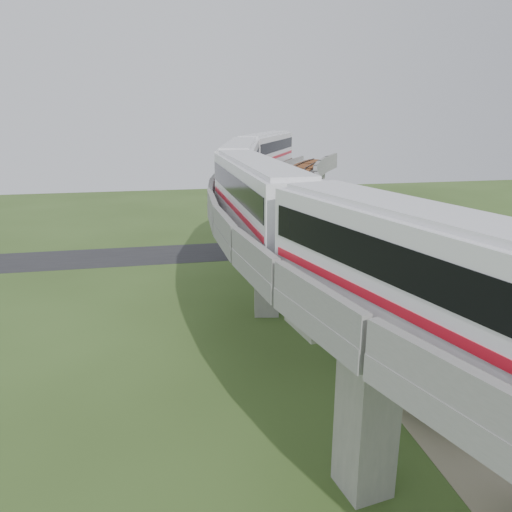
% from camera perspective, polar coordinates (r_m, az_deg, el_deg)
% --- Properties ---
extents(ground, '(160.00, 160.00, 0.00)m').
position_cam_1_polar(ground, '(33.54, 3.46, -13.42)').
color(ground, '#354B1E').
rests_on(ground, ground).
extents(dirt_lot, '(18.00, 26.00, 0.04)m').
position_cam_1_polar(dirt_lot, '(37.70, 25.83, -11.57)').
color(dirt_lot, gray).
rests_on(dirt_lot, ground).
extents(asphalt_road, '(60.00, 8.00, 0.03)m').
position_cam_1_polar(asphalt_road, '(60.91, -3.55, 0.55)').
color(asphalt_road, '#232326').
rests_on(asphalt_road, ground).
extents(viaduct, '(19.58, 73.98, 11.40)m').
position_cam_1_polar(viaduct, '(31.25, 10.59, 2.03)').
color(viaduct, '#99968E').
rests_on(viaduct, ground).
extents(metro_train, '(13.16, 61.08, 3.64)m').
position_cam_1_polar(metro_train, '(34.64, 2.56, 9.18)').
color(metro_train, silver).
rests_on(metro_train, ground).
extents(fence, '(3.87, 38.73, 1.50)m').
position_cam_1_polar(fence, '(36.62, 18.68, -10.27)').
color(fence, '#2D382D').
rests_on(fence, ground).
extents(tree_0, '(1.87, 1.87, 2.60)m').
position_cam_1_polar(tree_0, '(57.85, 10.13, 1.29)').
color(tree_0, '#382314').
rests_on(tree_0, ground).
extents(tree_1, '(3.01, 3.01, 3.87)m').
position_cam_1_polar(tree_1, '(52.50, 9.26, 0.66)').
color(tree_1, '#382314').
rests_on(tree_1, ground).
extents(tree_2, '(3.11, 3.11, 3.41)m').
position_cam_1_polar(tree_2, '(44.28, 8.83, -2.99)').
color(tree_2, '#382314').
rests_on(tree_2, ground).
extents(tree_3, '(2.65, 2.65, 3.29)m').
position_cam_1_polar(tree_3, '(41.59, 11.27, -4.32)').
color(tree_3, '#382314').
rests_on(tree_3, ground).
extents(tree_4, '(2.47, 2.47, 3.07)m').
position_cam_1_polar(tree_4, '(35.19, 12.60, -8.61)').
color(tree_4, '#382314').
rests_on(tree_4, ground).
extents(tree_5, '(3.09, 3.09, 3.25)m').
position_cam_1_polar(tree_5, '(30.87, 18.98, -13.09)').
color(tree_5, '#382314').
rests_on(tree_5, ground).
extents(tree_6, '(2.37, 2.37, 3.44)m').
position_cam_1_polar(tree_6, '(29.23, 22.77, -14.18)').
color(tree_6, '#382314').
rests_on(tree_6, ground).
extents(car_dark, '(4.07, 1.88, 1.15)m').
position_cam_1_polar(car_dark, '(40.44, 15.74, -7.61)').
color(car_dark, black).
rests_on(car_dark, dirt_lot).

